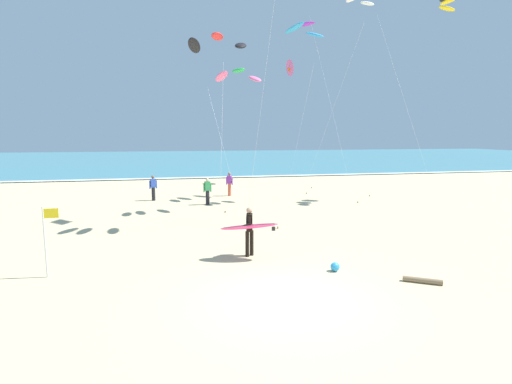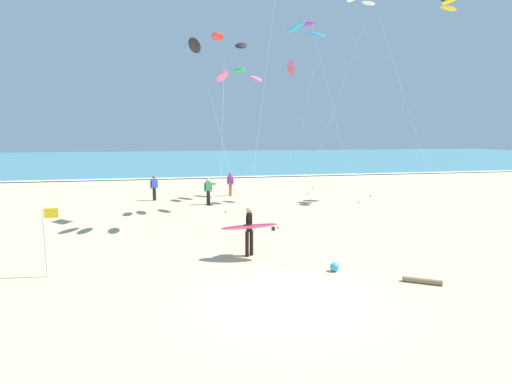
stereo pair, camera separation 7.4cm
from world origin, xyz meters
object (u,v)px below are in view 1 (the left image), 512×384
at_px(surfer_lead, 249,227).
at_px(driftwood_log, 422,280).
at_px(kite_arc_emerald_far, 238,76).
at_px(kite_delta_rose_high, 291,68).
at_px(bystander_green_top, 207,191).
at_px(kite_arc_golden_near, 360,0).
at_px(beach_ball, 335,267).
at_px(bystander_purple_top, 229,184).
at_px(kite_arc_violet_distant, 305,29).
at_px(kite_arc_scarlet_outer, 217,43).
at_px(lifeguard_flag, 47,235).
at_px(kite_arc_charcoal_extra, 448,4).
at_px(bystander_blue_top, 153,188).

height_order(surfer_lead, driftwood_log, surfer_lead).
height_order(kite_arc_emerald_far, driftwood_log, kite_arc_emerald_far).
bearing_deg(kite_delta_rose_high, driftwood_log, -97.40).
xyz_separation_m(surfer_lead, bystander_green_top, (-0.47, 10.63, -0.23)).
bearing_deg(kite_arc_golden_near, beach_ball, -117.57).
relative_size(kite_delta_rose_high, bystander_purple_top, 6.44).
relative_size(kite_arc_violet_distant, kite_arc_scarlet_outer, 1.34).
height_order(bystander_purple_top, lifeguard_flag, lifeguard_flag).
bearing_deg(kite_arc_scarlet_outer, kite_arc_golden_near, 31.68).
height_order(surfer_lead, kite_arc_violet_distant, kite_arc_violet_distant).
distance_m(kite_arc_charcoal_extra, bystander_purple_top, 17.27).
bearing_deg(surfer_lead, kite_arc_violet_distant, 64.19).
xyz_separation_m(bystander_green_top, lifeguard_flag, (-5.64, -11.28, 0.45)).
bearing_deg(driftwood_log, kite_arc_emerald_far, 105.53).
bearing_deg(kite_arc_charcoal_extra, bystander_purple_top, 160.69).
height_order(surfer_lead, kite_delta_rose_high, kite_delta_rose_high).
bearing_deg(bystander_purple_top, bystander_blue_top, -169.33).
bearing_deg(kite_delta_rose_high, bystander_blue_top, -146.83).
distance_m(surfer_lead, lifeguard_flag, 6.14).
bearing_deg(bystander_purple_top, kite_arc_golden_near, -25.55).
distance_m(kite_arc_scarlet_outer, kite_arc_charcoal_extra, 15.56).
bearing_deg(bystander_purple_top, kite_arc_scarlet_outer, -100.84).
height_order(bystander_purple_top, beach_ball, bystander_purple_top).
distance_m(kite_arc_charcoal_extra, bystander_blue_top, 20.98).
xyz_separation_m(surfer_lead, beach_ball, (2.30, -1.91, -0.90)).
relative_size(kite_arc_golden_near, bystander_purple_top, 7.74).
relative_size(kite_arc_golden_near, beach_ball, 43.96).
bearing_deg(bystander_blue_top, kite_arc_emerald_far, -43.10).
xyz_separation_m(kite_arc_scarlet_outer, beach_ball, (2.76, -6.54, -7.81)).
distance_m(surfer_lead, bystander_green_top, 10.64).
xyz_separation_m(kite_arc_emerald_far, bystander_blue_top, (-4.73, 4.43, -6.36)).
relative_size(kite_arc_emerald_far, lifeguard_flag, 3.59).
height_order(kite_arc_golden_near, driftwood_log, kite_arc_golden_near).
xyz_separation_m(lifeguard_flag, beach_ball, (8.40, -1.26, -1.13)).
distance_m(kite_delta_rose_high, kite_arc_charcoal_extra, 12.70).
bearing_deg(surfer_lead, bystander_green_top, 92.52).
bearing_deg(kite_arc_charcoal_extra, bystander_blue_top, 168.81).
height_order(kite_arc_charcoal_extra, beach_ball, kite_arc_charcoal_extra).
distance_m(kite_arc_scarlet_outer, bystander_green_top, 9.33).
relative_size(kite_arc_violet_distant, lifeguard_flag, 5.30).
xyz_separation_m(kite_arc_charcoal_extra, driftwood_log, (-9.52, -12.70, -11.74)).
relative_size(kite_arc_scarlet_outer, driftwood_log, 7.91).
height_order(kite_arc_violet_distant, kite_arc_charcoal_extra, kite_arc_charcoal_extra).
relative_size(kite_arc_violet_distant, beach_ball, 39.73).
xyz_separation_m(lifeguard_flag, driftwood_log, (10.43, -2.69, -1.19)).
distance_m(kite_arc_golden_near, bystander_blue_top, 16.82).
relative_size(kite_arc_golden_near, kite_arc_violet_distant, 1.11).
bearing_deg(bystander_purple_top, lifeguard_flag, -117.16).
relative_size(surfer_lead, kite_arc_scarlet_outer, 0.24).
bearing_deg(kite_arc_violet_distant, surfer_lead, -115.81).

